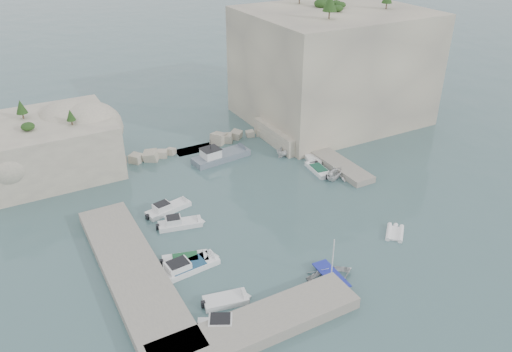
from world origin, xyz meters
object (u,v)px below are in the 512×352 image
motorboat_e (226,302)px  inflatable_dinghy (395,234)px  tender_east_c (311,158)px  work_boat (221,159)px  motorboat_a (169,211)px  motorboat_f (231,330)px  rowboat (331,279)px  tender_east_b (318,171)px  motorboat_d (188,270)px  motorboat_c (186,262)px  tender_east_d (287,154)px  tender_east_a (334,179)px  motorboat_b (180,226)px

motorboat_e → inflatable_dinghy: size_ratio=1.29×
tender_east_c → work_boat: bearing=80.4°
motorboat_a → motorboat_e: motorboat_a is taller
motorboat_f → rowboat: motorboat_f is taller
tender_east_b → tender_east_c: size_ratio=0.95×
motorboat_d → tender_east_b: 24.89m
motorboat_f → inflatable_dinghy: motorboat_f is taller
motorboat_c → inflatable_dinghy: size_ratio=1.47×
motorboat_a → motorboat_f: same height
tender_east_d → tender_east_b: bearing=172.6°
motorboat_a → rowboat: (9.25, -18.54, 0.00)m
tender_east_c → tender_east_d: size_ratio=1.33×
motorboat_f → tender_east_a: size_ratio=1.66×
motorboat_a → inflatable_dinghy: bearing=-52.0°
motorboat_d → rowboat: motorboat_d is taller
tender_east_d → work_boat: work_boat is taller
work_boat → tender_east_a: bearing=-55.8°
motorboat_d → tender_east_a: tender_east_a is taller
motorboat_d → inflatable_dinghy: size_ratio=2.06×
motorboat_f → rowboat: bearing=34.0°
motorboat_f → rowboat: 11.11m
motorboat_a → motorboat_c: size_ratio=1.18×
motorboat_f → tender_east_d: (21.42, 25.61, 0.00)m
inflatable_dinghy → tender_east_a: tender_east_a is taller
motorboat_b → motorboat_d: same height
tender_east_a → tender_east_b: 2.68m
motorboat_a → work_boat: (10.90, 8.94, 0.00)m
tender_east_b → tender_east_c: (1.33, 3.68, 0.00)m
motorboat_a → motorboat_b: 3.55m
tender_east_b → motorboat_a: bearing=94.7°
motorboat_e → rowboat: rowboat is taller
motorboat_b → inflatable_dinghy: bearing=-19.9°
motorboat_f → tender_east_a: 28.42m
motorboat_f → tender_east_c: motorboat_f is taller
motorboat_a → tender_east_c: 22.13m
motorboat_a → rowboat: bearing=-76.2°
motorboat_c → tender_east_a: size_ratio=1.34×
motorboat_a → tender_east_b: bearing=-13.8°
tender_east_c → tender_east_d: tender_east_d is taller
motorboat_e → motorboat_f: 3.26m
motorboat_f → tender_east_d: size_ratio=1.54×
work_boat → motorboat_b: bearing=-137.5°
motorboat_c → tender_east_d: 26.40m
motorboat_f → rowboat: (11.05, 1.19, 0.00)m
tender_east_a → tender_east_d: tender_east_a is taller
motorboat_f → motorboat_b: bearing=111.3°
motorboat_e → tender_east_c: (22.64, 19.92, 0.00)m
motorboat_d → tender_east_d: size_ratio=1.73×
motorboat_a → rowboat: motorboat_a is taller
motorboat_e → work_boat: 28.11m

